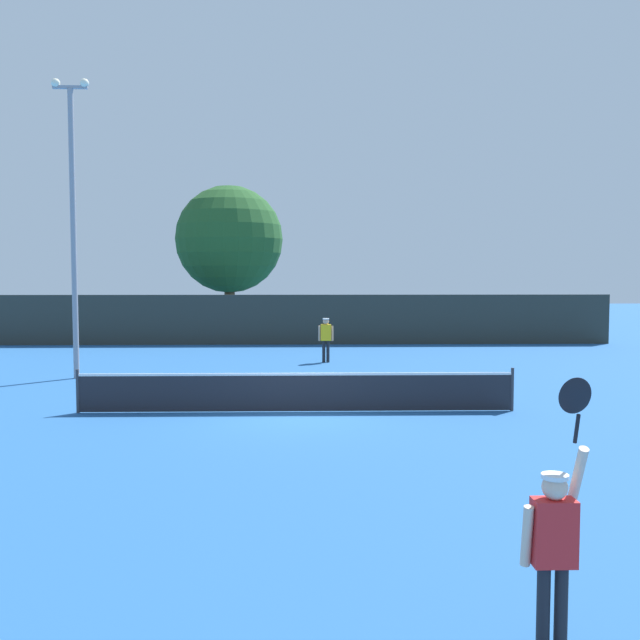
# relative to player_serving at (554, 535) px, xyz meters

# --- Properties ---
(ground_plane) EXTENTS (120.00, 120.00, 0.00)m
(ground_plane) POSITION_rel_player_serving_xyz_m (-2.38, 11.18, -1.08)
(ground_plane) COLOR #235693
(tennis_net) EXTENTS (10.71, 0.08, 1.07)m
(tennis_net) POSITION_rel_player_serving_xyz_m (-2.38, 11.18, -0.57)
(tennis_net) COLOR #232328
(tennis_net) RESTS_ON ground
(perimeter_fence) EXTENTS (29.59, 0.12, 2.36)m
(perimeter_fence) POSITION_rel_player_serving_xyz_m (-2.38, 27.60, 0.10)
(perimeter_fence) COLOR #2D332D
(perimeter_fence) RESTS_ON ground
(player_serving) EXTENTS (0.68, 0.39, 2.48)m
(player_serving) POSITION_rel_player_serving_xyz_m (0.00, 0.00, 0.00)
(player_serving) COLOR red
(player_serving) RESTS_ON ground
(player_receiving) EXTENTS (0.57, 0.25, 1.68)m
(player_receiving) POSITION_rel_player_serving_xyz_m (-1.35, 20.82, -0.05)
(player_receiving) COLOR yellow
(player_receiving) RESTS_ON ground
(tennis_ball) EXTENTS (0.07, 0.07, 0.07)m
(tennis_ball) POSITION_rel_player_serving_xyz_m (0.21, 11.31, -1.05)
(tennis_ball) COLOR #CCE033
(tennis_ball) RESTS_ON ground
(light_pole) EXTENTS (1.18, 0.28, 9.50)m
(light_pole) POSITION_rel_player_serving_xyz_m (-9.53, 16.95, 4.24)
(light_pole) COLOR gray
(light_pole) RESTS_ON ground
(large_tree) EXTENTS (5.73, 5.73, 8.05)m
(large_tree) POSITION_rel_player_serving_xyz_m (-6.15, 32.46, 4.08)
(large_tree) COLOR brown
(large_tree) RESTS_ON ground
(parked_car_near) EXTENTS (2.06, 4.27, 1.69)m
(parked_car_near) POSITION_rel_player_serving_xyz_m (-5.26, 34.33, -0.31)
(parked_car_near) COLOR black
(parked_car_near) RESTS_ON ground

